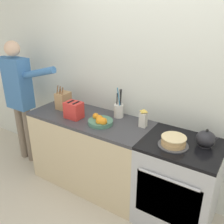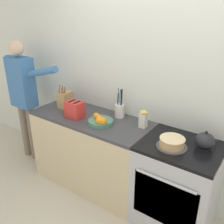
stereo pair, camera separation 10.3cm
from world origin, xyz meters
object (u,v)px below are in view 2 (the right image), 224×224
Objects in this scene: knife_block at (65,100)px; person_baker at (23,92)px; stove_range at (176,185)px; toaster at (75,109)px; utensil_crock at (120,110)px; fruit_bowl at (100,121)px; layer_cake at (172,143)px; milk_carton at (143,119)px; tea_kettle at (205,141)px.

knife_block is 0.67m from person_baker.
stove_range is 4.42× the size of toaster.
knife_block is 0.83× the size of utensil_crock.
knife_block is at bearing 168.81° from fruit_bowl.
toaster reaches higher than layer_cake.
utensil_crock is at bearing 76.97° from fruit_bowl.
stove_range is at bearing -13.51° from utensil_crock.
person_baker is at bearing 178.02° from toaster.
utensil_crock is 1.38m from person_baker.
knife_block reaches higher than toaster.
milk_carton is at bearing 153.56° from layer_cake.
knife_block is 0.18× the size of person_baker.
tea_kettle is (0.18, 0.08, 0.51)m from stove_range.
layer_cake is (-0.06, -0.08, 0.49)m from stove_range.
layer_cake is 0.79m from fruit_bowl.
tea_kettle is at bearing 23.60° from stove_range.
knife_block is (-1.42, 0.12, 0.06)m from layer_cake.
milk_carton is at bearing 1.02° from person_baker.
fruit_bowl is 1.31× the size of toaster.
milk_carton is at bearing 26.64° from fruit_bowl.
fruit_bowl is at bearing -174.79° from stove_range.
tea_kettle is at bearing -3.92° from milk_carton.
layer_cake is at bearing 1.06° from toaster.
knife_block is at bearing -168.22° from utensil_crock.
layer_cake is at bearing -5.56° from person_baker.
tea_kettle is 0.98m from utensil_crock.
utensil_crock reaches higher than milk_carton.
tea_kettle is at bearing 1.09° from knife_block.
toaster reaches higher than tea_kettle.
layer_cake is 1.32× the size of tea_kettle.
person_baker is (-2.15, -0.06, 0.54)m from stove_range.
toaster is at bearing -26.54° from knife_block.
tea_kettle is 0.59× the size of utensil_crock.
person_baker is at bearing -170.58° from knife_block.
knife_block is (-1.66, -0.03, 0.03)m from tea_kettle.
person_baker reaches higher than tea_kettle.
stove_range is 0.72m from milk_carton.
fruit_bowl is (-0.79, -0.00, -0.00)m from layer_cake.
person_baker is at bearing -169.37° from utensil_crock.
toaster is (-1.14, -0.02, 0.05)m from layer_cake.
layer_cake is 0.16× the size of person_baker.
stove_range is at bearing 4.59° from toaster.
person_baker reaches higher than layer_cake.
utensil_crock is 1.74× the size of toaster.
toaster is 0.12× the size of person_baker.
stove_range is 0.50m from layer_cake.
person_baker reaches higher than stove_range.
fruit_bowl is 0.16× the size of person_baker.
layer_cake is at bearing -19.97° from utensil_crock.
stove_range is 0.97m from utensil_crock.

